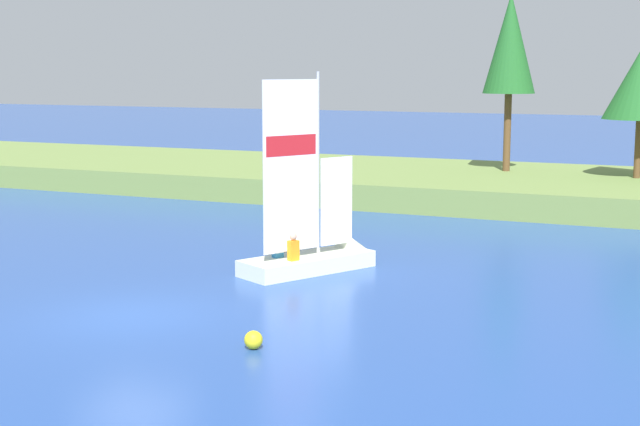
{
  "coord_description": "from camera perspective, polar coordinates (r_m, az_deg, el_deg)",
  "views": [
    {
      "loc": [
        12.38,
        -17.38,
        5.66
      ],
      "look_at": [
        0.87,
        8.8,
        1.2
      ],
      "focal_mm": 52.12,
      "sensor_mm": 36.0,
      "label": 1
    }
  ],
  "objects": [
    {
      "name": "sailboat",
      "position": [
        26.54,
        0.3,
        -2.4
      ],
      "size": [
        3.22,
        4.54,
        5.98
      ],
      "rotation": [
        0.0,
        0.0,
        1.09
      ],
      "color": "silver",
      "rests_on": "ground"
    },
    {
      "name": "ground_plane",
      "position": [
        22.08,
        -11.4,
        -6.17
      ],
      "size": [
        200.0,
        200.0,
        0.0
      ],
      "primitive_type": "plane",
      "color": "#234793"
    },
    {
      "name": "shoreline_tree_left",
      "position": [
        42.69,
        11.59,
        10.1
      ],
      "size": [
        2.31,
        2.31,
        7.91
      ],
      "color": "brown",
      "rests_on": "shore_bank"
    },
    {
      "name": "shore_bank",
      "position": [
        42.39,
        6.58,
        1.86
      ],
      "size": [
        80.0,
        11.89,
        1.07
      ],
      "primitive_type": "cube",
      "color": "olive",
      "rests_on": "ground"
    },
    {
      "name": "channel_buoy",
      "position": [
        19.13,
        -4.11,
        -7.78
      ],
      "size": [
        0.38,
        0.38,
        0.38
      ],
      "primitive_type": "sphere",
      "color": "yellow",
      "rests_on": "ground"
    }
  ]
}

